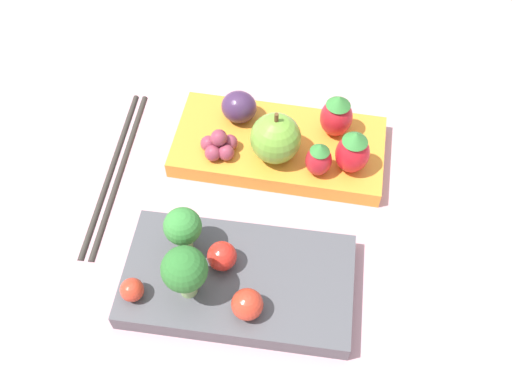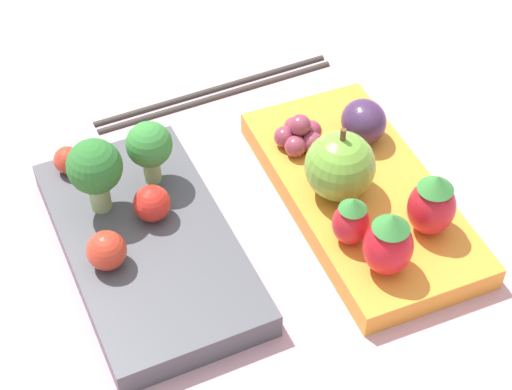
{
  "view_description": "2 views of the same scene",
  "coord_description": "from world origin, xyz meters",
  "px_view_note": "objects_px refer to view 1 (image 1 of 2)",
  "views": [
    {
      "loc": [
        -0.07,
        0.29,
        0.46
      ],
      "look_at": [
        0.0,
        0.0,
        0.03
      ],
      "focal_mm": 40.0,
      "sensor_mm": 36.0,
      "label": 1
    },
    {
      "loc": [
        -0.39,
        0.13,
        0.46
      ],
      "look_at": [
        0.0,
        0.0,
        0.03
      ],
      "focal_mm": 60.0,
      "sensor_mm": 36.0,
      "label": 2
    }
  ],
  "objects_px": {
    "strawberry_1": "(319,159)",
    "plum": "(239,107)",
    "apple": "(271,137)",
    "cherry_tomato_1": "(222,256)",
    "cherry_tomato_0": "(132,290)",
    "bento_box_savoury": "(234,280)",
    "strawberry_2": "(337,115)",
    "bento_box_fruit": "(275,146)",
    "broccoli_floret_0": "(185,271)",
    "cherry_tomato_2": "(247,304)",
    "strawberry_0": "(353,151)",
    "grape_cluster": "(219,145)",
    "broccoli_floret_1": "(183,227)",
    "chopsticks_pair": "(115,169)"
  },
  "relations": [
    {
      "from": "cherry_tomato_1",
      "to": "strawberry_0",
      "type": "height_order",
      "value": "strawberry_0"
    },
    {
      "from": "cherry_tomato_2",
      "to": "chopsticks_pair",
      "type": "bearing_deg",
      "value": -35.57
    },
    {
      "from": "cherry_tomato_0",
      "to": "cherry_tomato_1",
      "type": "distance_m",
      "value": 0.08
    },
    {
      "from": "cherry_tomato_2",
      "to": "strawberry_2",
      "type": "bearing_deg",
      "value": -99.46
    },
    {
      "from": "bento_box_savoury",
      "to": "cherry_tomato_2",
      "type": "height_order",
      "value": "cherry_tomato_2"
    },
    {
      "from": "apple",
      "to": "plum",
      "type": "relative_size",
      "value": 1.61
    },
    {
      "from": "bento_box_fruit",
      "to": "cherry_tomato_2",
      "type": "xyz_separation_m",
      "value": [
        -0.02,
        0.19,
        0.02
      ]
    },
    {
      "from": "strawberry_0",
      "to": "strawberry_1",
      "type": "bearing_deg",
      "value": 22.84
    },
    {
      "from": "bento_box_fruit",
      "to": "strawberry_1",
      "type": "relative_size",
      "value": 5.61
    },
    {
      "from": "apple",
      "to": "grape_cluster",
      "type": "bearing_deg",
      "value": 10.21
    },
    {
      "from": "broccoli_floret_0",
      "to": "strawberry_1",
      "type": "height_order",
      "value": "broccoli_floret_0"
    },
    {
      "from": "broccoli_floret_1",
      "to": "apple",
      "type": "distance_m",
      "value": 0.13
    },
    {
      "from": "bento_box_fruit",
      "to": "cherry_tomato_2",
      "type": "bearing_deg",
      "value": 96.27
    },
    {
      "from": "bento_box_fruit",
      "to": "broccoli_floret_1",
      "type": "distance_m",
      "value": 0.16
    },
    {
      "from": "strawberry_2",
      "to": "apple",
      "type": "bearing_deg",
      "value": 38.77
    },
    {
      "from": "plum",
      "to": "grape_cluster",
      "type": "distance_m",
      "value": 0.05
    },
    {
      "from": "strawberry_0",
      "to": "grape_cluster",
      "type": "distance_m",
      "value": 0.13
    },
    {
      "from": "broccoli_floret_0",
      "to": "grape_cluster",
      "type": "relative_size",
      "value": 1.55
    },
    {
      "from": "bento_box_savoury",
      "to": "strawberry_0",
      "type": "height_order",
      "value": "strawberry_0"
    },
    {
      "from": "grape_cluster",
      "to": "cherry_tomato_0",
      "type": "bearing_deg",
      "value": 81.55
    },
    {
      "from": "strawberry_1",
      "to": "plum",
      "type": "distance_m",
      "value": 0.1
    },
    {
      "from": "bento_box_savoury",
      "to": "bento_box_fruit",
      "type": "xyz_separation_m",
      "value": [
        0.0,
        -0.16,
        -0.0
      ]
    },
    {
      "from": "cherry_tomato_1",
      "to": "broccoli_floret_0",
      "type": "bearing_deg",
      "value": 57.86
    },
    {
      "from": "bento_box_savoury",
      "to": "strawberry_2",
      "type": "distance_m",
      "value": 0.2
    },
    {
      "from": "cherry_tomato_2",
      "to": "strawberry_0",
      "type": "relative_size",
      "value": 0.53
    },
    {
      "from": "plum",
      "to": "grape_cluster",
      "type": "xyz_separation_m",
      "value": [
        0.01,
        0.05,
        -0.01
      ]
    },
    {
      "from": "bento_box_fruit",
      "to": "apple",
      "type": "relative_size",
      "value": 3.73
    },
    {
      "from": "cherry_tomato_1",
      "to": "cherry_tomato_0",
      "type": "bearing_deg",
      "value": 36.62
    },
    {
      "from": "cherry_tomato_2",
      "to": "apple",
      "type": "xyz_separation_m",
      "value": [
        0.02,
        -0.17,
        0.01
      ]
    },
    {
      "from": "cherry_tomato_0",
      "to": "plum",
      "type": "distance_m",
      "value": 0.22
    },
    {
      "from": "bento_box_savoury",
      "to": "apple",
      "type": "distance_m",
      "value": 0.14
    },
    {
      "from": "broccoli_floret_0",
      "to": "strawberry_0",
      "type": "xyz_separation_m",
      "value": [
        -0.11,
        -0.17,
        -0.01
      ]
    },
    {
      "from": "cherry_tomato_1",
      "to": "strawberry_1",
      "type": "distance_m",
      "value": 0.14
    },
    {
      "from": "strawberry_1",
      "to": "strawberry_2",
      "type": "height_order",
      "value": "strawberry_2"
    },
    {
      "from": "broccoli_floret_0",
      "to": "strawberry_2",
      "type": "height_order",
      "value": "broccoli_floret_0"
    },
    {
      "from": "bento_box_fruit",
      "to": "strawberry_1",
      "type": "xyz_separation_m",
      "value": [
        -0.05,
        0.03,
        0.03
      ]
    },
    {
      "from": "broccoli_floret_0",
      "to": "cherry_tomato_1",
      "type": "bearing_deg",
      "value": -122.14
    },
    {
      "from": "bento_box_savoury",
      "to": "strawberry_1",
      "type": "xyz_separation_m",
      "value": [
        -0.05,
        -0.13,
        0.03
      ]
    },
    {
      "from": "cherry_tomato_0",
      "to": "strawberry_0",
      "type": "bearing_deg",
      "value": -130.42
    },
    {
      "from": "apple",
      "to": "broccoli_floret_0",
      "type": "bearing_deg",
      "value": 78.9
    },
    {
      "from": "bento_box_savoury",
      "to": "broccoli_floret_0",
      "type": "distance_m",
      "value": 0.06
    },
    {
      "from": "chopsticks_pair",
      "to": "cherry_tomato_0",
      "type": "bearing_deg",
      "value": 119.6
    },
    {
      "from": "broccoli_floret_1",
      "to": "cherry_tomato_0",
      "type": "distance_m",
      "value": 0.07
    },
    {
      "from": "cherry_tomato_0",
      "to": "apple",
      "type": "xyz_separation_m",
      "value": [
        -0.08,
        -0.18,
        0.01
      ]
    },
    {
      "from": "cherry_tomato_0",
      "to": "bento_box_fruit",
      "type": "bearing_deg",
      "value": -110.96
    },
    {
      "from": "cherry_tomato_2",
      "to": "chopsticks_pair",
      "type": "relative_size",
      "value": 0.13
    },
    {
      "from": "strawberry_0",
      "to": "plum",
      "type": "bearing_deg",
      "value": -16.4
    },
    {
      "from": "cherry_tomato_1",
      "to": "plum",
      "type": "bearing_deg",
      "value": -79.53
    },
    {
      "from": "strawberry_1",
      "to": "plum",
      "type": "xyz_separation_m",
      "value": [
        0.09,
        -0.05,
        -0.0
      ]
    },
    {
      "from": "strawberry_2",
      "to": "grape_cluster",
      "type": "height_order",
      "value": "strawberry_2"
    }
  ]
}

